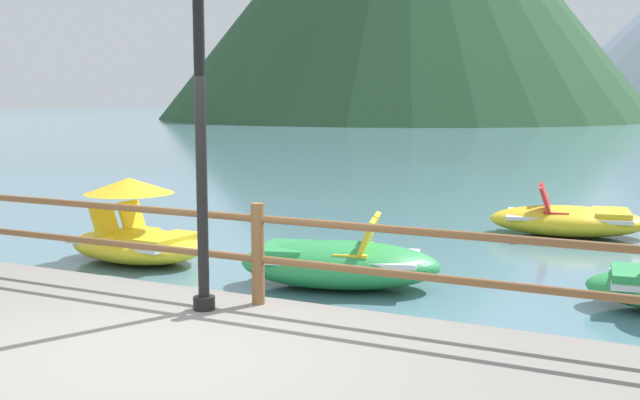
% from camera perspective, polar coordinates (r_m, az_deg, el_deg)
% --- Properties ---
extents(ground_plane, '(200.00, 200.00, 0.00)m').
position_cam_1_polar(ground_plane, '(44.82, 21.80, 4.11)').
color(ground_plane, slate).
extents(dock_railing, '(23.92, 0.12, 0.95)m').
position_cam_1_polar(dock_railing, '(7.32, -4.52, -3.06)').
color(dock_railing, brown).
rests_on(dock_railing, promenade_dock).
extents(lamp_post, '(0.28, 0.28, 4.49)m').
position_cam_1_polar(lamp_post, '(7.09, -8.80, 13.55)').
color(lamp_post, black).
rests_on(lamp_post, promenade_dock).
extents(pedal_boat_1, '(2.21, 1.46, 1.18)m').
position_cam_1_polar(pedal_boat_1, '(11.39, -13.18, -2.36)').
color(pedal_boat_1, yellow).
rests_on(pedal_boat_1, ground).
extents(pedal_boat_2, '(2.74, 1.83, 0.84)m').
position_cam_1_polar(pedal_boat_2, '(13.78, 17.52, -1.39)').
color(pedal_boat_2, yellow).
rests_on(pedal_boat_2, ground).
extents(pedal_boat_4, '(2.69, 1.86, 0.89)m').
position_cam_1_polar(pedal_boat_4, '(9.65, 1.33, -4.58)').
color(pedal_boat_4, green).
rests_on(pedal_boat_4, ground).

